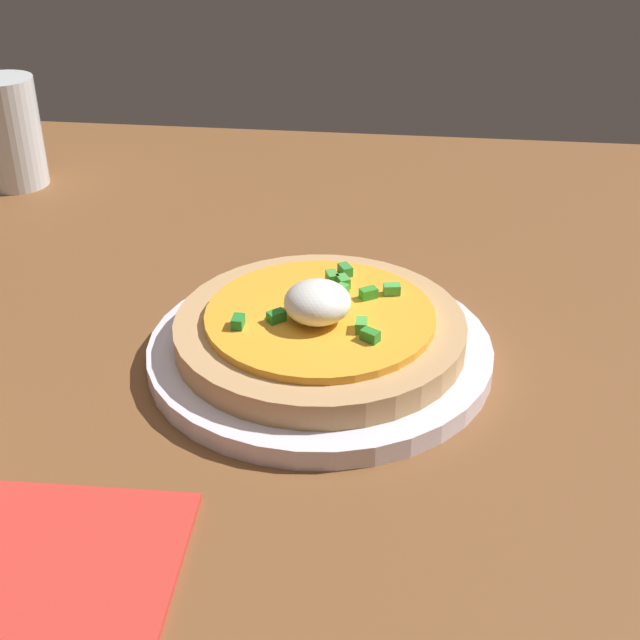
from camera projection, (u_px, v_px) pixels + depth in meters
dining_table at (210, 316)px, 76.14cm from camera, size 90.36×87.50×2.20cm
plate at (320, 352)px, 67.86cm from camera, size 25.98×25.98×1.57cm
pizza at (320, 327)px, 66.71cm from camera, size 21.80×21.80×5.57cm
cup_near at (11, 135)px, 95.90cm from camera, size 6.52×6.52×11.74cm
napkin at (52, 573)px, 49.47cm from camera, size 14.32×14.32×0.40cm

